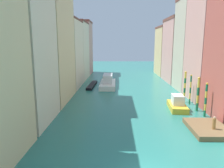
{
  "coord_description": "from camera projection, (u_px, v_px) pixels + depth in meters",
  "views": [
    {
      "loc": [
        -2.25,
        -14.45,
        9.75
      ],
      "look_at": [
        -3.18,
        28.47,
        1.5
      ],
      "focal_mm": 34.39,
      "sensor_mm": 36.0,
      "label": 1
    }
  ],
  "objects": [
    {
      "name": "building_left_4",
      "position": [
        74.0,
        50.0,
        58.15
      ],
      "size": [
        7.17,
        11.32,
        15.42
      ],
      "color": "beige",
      "rests_on": "ground"
    },
    {
      "name": "building_right_3",
      "position": [
        196.0,
        44.0,
        43.86
      ],
      "size": [
        7.17,
        7.94,
        18.95
      ],
      "color": "#BCB299",
      "rests_on": "ground"
    },
    {
      "name": "gondola_black",
      "position": [
        92.0,
        85.0,
        49.1
      ],
      "size": [
        1.61,
        9.51,
        0.5
      ],
      "color": "black",
      "rests_on": "ground"
    },
    {
      "name": "building_right_4",
      "position": [
        180.0,
        50.0,
        54.19
      ],
      "size": [
        7.17,
        11.81,
        15.94
      ],
      "color": "tan",
      "rests_on": "ground"
    },
    {
      "name": "building_right_2",
      "position": [
        214.0,
        39.0,
        35.39
      ],
      "size": [
        7.17,
        8.94,
        20.89
      ],
      "color": "tan",
      "rests_on": "ground"
    },
    {
      "name": "building_left_2",
      "position": [
        47.0,
        43.0,
        35.53
      ],
      "size": [
        7.17,
        12.08,
        19.33
      ],
      "color": "beige",
      "rests_on": "ground"
    },
    {
      "name": "building_left_3",
      "position": [
        64.0,
        54.0,
        47.37
      ],
      "size": [
        7.17,
        10.84,
        14.83
      ],
      "color": "beige",
      "rests_on": "ground"
    },
    {
      "name": "vaporetto_white",
      "position": [
        108.0,
        82.0,
        48.44
      ],
      "size": [
        3.35,
        10.1,
        2.77
      ],
      "color": "white",
      "rests_on": "ground"
    },
    {
      "name": "building_left_5",
      "position": [
        80.0,
        48.0,
        68.19
      ],
      "size": [
        7.17,
        9.45,
        16.49
      ],
      "color": "tan",
      "rests_on": "ground"
    },
    {
      "name": "mooring_pole_2",
      "position": [
        190.0,
        89.0,
        34.13
      ],
      "size": [
        0.27,
        0.27,
        4.85
      ],
      "color": "#197247",
      "rests_on": "ground"
    },
    {
      "name": "waterfront_dock",
      "position": [
        208.0,
        128.0,
        24.11
      ],
      "size": [
        4.04,
        5.62,
        0.55
      ],
      "color": "brown",
      "rests_on": "ground"
    },
    {
      "name": "motorboat_0",
      "position": [
        177.0,
        104.0,
        31.88
      ],
      "size": [
        2.69,
        5.39,
        2.19
      ],
      "color": "gold",
      "rests_on": "ground"
    },
    {
      "name": "mooring_pole_0",
      "position": [
        206.0,
        99.0,
        28.41
      ],
      "size": [
        0.32,
        0.32,
        4.65
      ],
      "color": "#197247",
      "rests_on": "ground"
    },
    {
      "name": "building_left_1",
      "position": [
        18.0,
        51.0,
        25.22
      ],
      "size": [
        7.17,
        8.82,
        17.54
      ],
      "color": "beige",
      "rests_on": "ground"
    },
    {
      "name": "mooring_pole_1",
      "position": [
        198.0,
        94.0,
        30.77
      ],
      "size": [
        0.37,
        0.37,
        4.99
      ],
      "color": "#197247",
      "rests_on": "ground"
    },
    {
      "name": "mooring_pole_3",
      "position": [
        185.0,
        87.0,
        35.39
      ],
      "size": [
        0.36,
        0.36,
        5.18
      ],
      "color": "#197247",
      "rests_on": "ground"
    },
    {
      "name": "ground_plane",
      "position": [
        129.0,
        96.0,
        40.03
      ],
      "size": [
        154.0,
        154.0,
        0.0
      ],
      "primitive_type": "plane",
      "color": "#28756B"
    },
    {
      "name": "building_right_5",
      "position": [
        169.0,
        51.0,
        66.08
      ],
      "size": [
        7.17,
        11.64,
        14.73
      ],
      "color": "#DBB77A",
      "rests_on": "ground"
    },
    {
      "name": "person_on_dock",
      "position": [
        214.0,
        123.0,
        23.17
      ],
      "size": [
        0.36,
        0.36,
        1.43
      ],
      "color": "olive",
      "rests_on": "waterfront_dock"
    }
  ]
}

